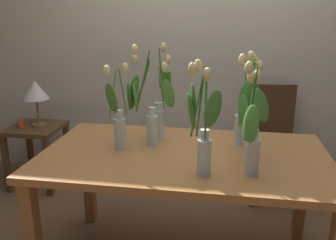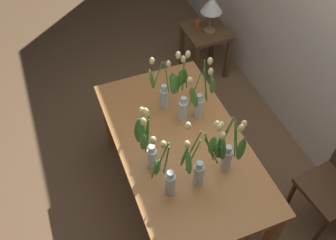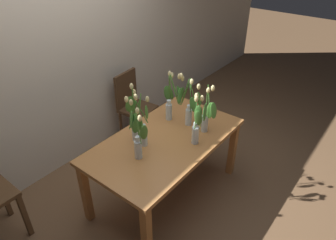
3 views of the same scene
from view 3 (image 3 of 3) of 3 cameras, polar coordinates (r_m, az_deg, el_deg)
ground_plane at (r=3.50m, az=-0.42°, el=-13.34°), size 18.00×18.00×0.00m
room_wall_rear at (r=3.64m, az=-17.64°, el=12.31°), size 9.00×0.10×2.70m
dining_table at (r=3.07m, az=-0.47°, el=-4.88°), size 1.60×0.90×0.74m
tulip_vase_0 at (r=3.12m, az=3.82°, el=2.67°), size 0.18×0.28×0.57m
tulip_vase_1 at (r=2.70m, az=-5.48°, el=-4.04°), size 0.13×0.24×0.49m
tulip_vase_2 at (r=2.92m, az=-5.99°, el=-0.00°), size 0.16×0.25×0.59m
tulip_vase_3 at (r=3.22m, az=0.66°, el=3.64°), size 0.15×0.25×0.57m
tulip_vase_4 at (r=3.04m, az=7.21°, el=0.47°), size 0.11×0.17×0.56m
tulip_vase_5 at (r=2.80m, az=-5.24°, el=-1.58°), size 0.19×0.17×0.59m
tulip_vase_6 at (r=2.83m, az=5.43°, el=-0.90°), size 0.19×0.13×0.56m
dining_chair at (r=4.10m, az=-6.55°, el=3.24°), size 0.44×0.44×0.93m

